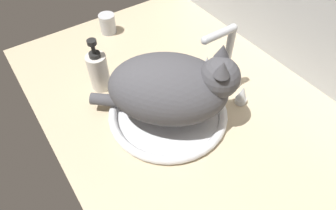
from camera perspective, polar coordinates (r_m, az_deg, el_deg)
countertop at (r=80.61cm, az=5.39°, el=-2.80°), size 117.04×71.05×3.00cm
backsplash_wall at (r=93.44cm, az=24.59°, el=13.40°), size 117.04×2.40×33.19cm
sink_basin at (r=78.59cm, az=0.00°, el=-1.46°), size 31.68×31.68×2.25cm
faucet at (r=81.98cm, az=10.74°, el=7.55°), size 18.49×11.89×21.10cm
cat at (r=71.42cm, az=1.34°, el=3.35°), size 34.64×35.49×19.82cm
metal_jar at (r=108.06cm, az=-11.61°, el=15.19°), size 5.55×5.55×6.76cm
soap_pump_bottle at (r=84.82cm, az=-13.32°, el=6.45°), size 5.56×5.56×16.37cm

